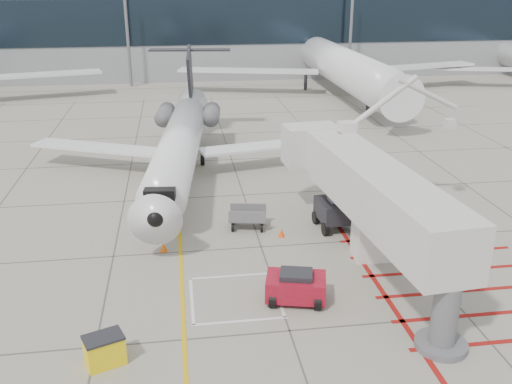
{
  "coord_description": "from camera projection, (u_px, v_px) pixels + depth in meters",
  "views": [
    {
      "loc": [
        -4.3,
        -23.99,
        14.14
      ],
      "look_at": [
        0.0,
        6.0,
        2.5
      ],
      "focal_mm": 40.0,
      "sensor_mm": 36.0,
      "label": 1
    }
  ],
  "objects": [
    {
      "name": "jet_bridge",
      "position": [
        382.0,
        207.0,
        27.4
      ],
      "size": [
        10.17,
        18.87,
        7.27
      ],
      "primitive_type": null,
      "rotation": [
        0.0,
        0.0,
        0.09
      ],
      "color": "silver",
      "rests_on": "ground_plane"
    },
    {
      "name": "baggage_cart",
      "position": [
        248.0,
        217.0,
        33.62
      ],
      "size": [
        2.38,
        1.75,
        1.36
      ],
      "primitive_type": null,
      "rotation": [
        0.0,
        0.0,
        -0.19
      ],
      "color": "slate",
      "rests_on": "ground_plane"
    },
    {
      "name": "pushback_tug",
      "position": [
        296.0,
        286.0,
        26.06
      ],
      "size": [
        3.04,
        2.3,
        1.58
      ],
      "primitive_type": null,
      "rotation": [
        0.0,
        0.0,
        -0.24
      ],
      "color": "maroon",
      "rests_on": "ground_plane"
    },
    {
      "name": "cone_nose",
      "position": [
        163.0,
        247.0,
        30.92
      ],
      "size": [
        0.39,
        0.39,
        0.54
      ],
      "primitive_type": "cone",
      "color": "#E75D0C",
      "rests_on": "ground_plane"
    },
    {
      "name": "regional_jet",
      "position": [
        175.0,
        134.0,
        38.62
      ],
      "size": [
        27.3,
        32.87,
        7.97
      ],
      "primitive_type": null,
      "rotation": [
        0.0,
        0.0,
        -0.11
      ],
      "color": "white",
      "rests_on": "ground_plane"
    },
    {
      "name": "ground_plane",
      "position": [
        273.0,
        283.0,
        27.81
      ],
      "size": [
        260.0,
        260.0,
        0.0
      ],
      "primitive_type": "plane",
      "color": "gray",
      "rests_on": "ground"
    },
    {
      "name": "bg_aircraft_c",
      "position": [
        337.0,
        40.0,
        70.06
      ],
      "size": [
        39.15,
        43.5,
        13.05
      ],
      "primitive_type": null,
      "color": "silver",
      "rests_on": "ground_plane"
    },
    {
      "name": "terminal_building",
      "position": [
        261.0,
        21.0,
        91.3
      ],
      "size": [
        180.0,
        28.0,
        14.0
      ],
      "primitive_type": "cube",
      "color": "gray",
      "rests_on": "ground_plane"
    },
    {
      "name": "terminal_glass_band",
      "position": [
        277.0,
        21.0,
        77.96
      ],
      "size": [
        180.0,
        0.1,
        6.0
      ],
      "primitive_type": "cube",
      "color": "black",
      "rests_on": "ground_plane"
    },
    {
      "name": "cone_side",
      "position": [
        282.0,
        233.0,
        32.66
      ],
      "size": [
        0.36,
        0.36,
        0.5
      ],
      "primitive_type": "cone",
      "color": "#F74A0D",
      "rests_on": "ground_plane"
    },
    {
      "name": "spill_bin",
      "position": [
        104.0,
        350.0,
        21.88
      ],
      "size": [
        1.69,
        1.42,
        1.25
      ],
      "primitive_type": null,
      "rotation": [
        0.0,
        0.0,
        0.38
      ],
      "color": "yellow",
      "rests_on": "ground_plane"
    },
    {
      "name": "ground_power_unit",
      "position": [
        379.0,
        239.0,
        30.07
      ],
      "size": [
        2.71,
        1.61,
        2.12
      ],
      "primitive_type": null,
      "rotation": [
        0.0,
        0.0,
        -0.02
      ],
      "color": "white",
      "rests_on": "ground_plane"
    }
  ]
}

